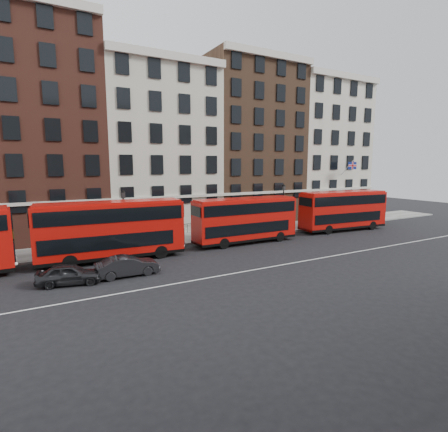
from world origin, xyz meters
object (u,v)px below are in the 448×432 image
bus_b (111,229)px  bus_c (245,219)px  bus_d (343,210)px  car_front (128,266)px  car_rear (69,274)px  traffic_light (351,205)px

bus_b → bus_c: bus_b is taller
bus_d → car_front: (-26.18, -4.70, -1.75)m
bus_d → car_front: bearing=-165.0°
bus_c → car_rear: bus_c is taller
bus_c → car_front: size_ratio=2.47×
traffic_light → car_rear: bearing=-168.1°
bus_d → bus_c: bearing=-175.2°
bus_b → bus_c: (12.72, -0.00, -0.18)m
bus_c → car_rear: size_ratio=2.65×
bus_b → car_front: 5.05m
bus_b → bus_d: bus_b is taller
bus_c → bus_d: bus_d is taller
car_front → traffic_light: bearing=-76.4°
bus_d → car_front: size_ratio=2.58×
bus_b → bus_d: (26.25, 0.00, -0.10)m
bus_c → traffic_light: bus_c is taller
car_rear → bus_c: bearing=-61.3°
car_rear → car_front: 3.70m
car_rear → bus_d: bearing=-68.3°
bus_d → traffic_light: 5.09m
bus_b → car_rear: (-3.63, -4.62, -1.88)m
car_rear → car_front: car_front is taller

